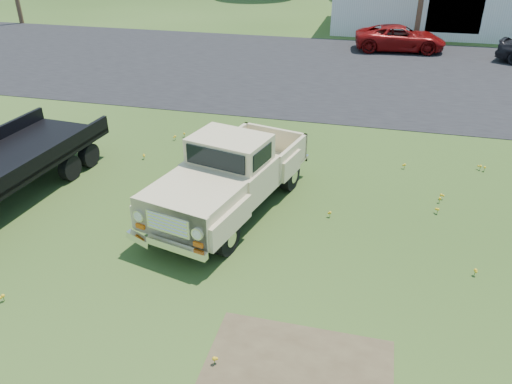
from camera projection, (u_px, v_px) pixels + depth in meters
ground at (253, 251)px, 10.86m from camera, size 140.00×140.00×0.00m
asphalt_lot at (331, 71)px, 23.60m from camera, size 90.00×14.00×0.02m
dirt_patch_a at (298, 370)px, 7.99m from camera, size 3.00×2.00×0.01m
dirt_patch_b at (216, 171)px, 14.26m from camera, size 2.20×1.60×0.01m
vintage_pickup_truck at (231, 174)px, 11.94m from camera, size 3.30×5.72×1.95m
red_pickup at (400, 38)px, 26.84m from camera, size 4.94×2.64×1.32m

